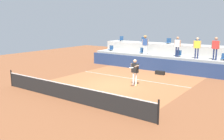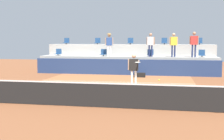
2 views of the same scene
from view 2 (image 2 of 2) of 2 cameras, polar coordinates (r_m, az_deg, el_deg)
ground_plane at (r=14.60m, az=-0.90°, el=-3.75°), size 40.00×40.00×0.00m
court_inner_paint at (r=15.57m, az=-0.16°, el=-3.13°), size 9.00×10.00×0.01m
court_service_line at (r=16.93m, az=0.72°, el=-2.38°), size 9.00×0.06×0.00m
tennis_net at (r=10.68m, az=-5.20°, el=-4.63°), size 10.48×0.08×1.07m
sponsor_backboard at (r=20.39m, az=2.46°, el=0.56°), size 13.00×0.16×1.10m
seating_tier_lower at (r=21.67m, az=2.95°, el=1.08°), size 13.00×1.80×1.25m
seating_tier_upper at (r=23.42m, az=3.54°, el=2.48°), size 13.00×1.80×2.10m
stadium_chair_lower_far_left at (r=22.89m, az=-10.47°, el=3.35°), size 0.44×0.40×0.52m
stadium_chair_lower_left at (r=21.86m, az=-1.67°, el=3.33°), size 0.44×0.40×0.52m
stadium_chair_lower_right at (r=21.39m, az=7.53°, el=3.22°), size 0.44×0.40×0.52m
stadium_chair_lower_far_right at (r=21.50m, az=17.20°, el=3.02°), size 0.44×0.40×0.52m
stadium_chair_upper_far_left at (r=24.54m, az=-8.92°, el=5.53°), size 0.44×0.40×0.52m
stadium_chair_upper_left at (r=23.79m, az=-2.85°, el=5.58°), size 0.44×0.40×0.52m
stadium_chair_upper_center at (r=23.31m, az=3.62°, el=5.57°), size 0.44×0.40×0.52m
stadium_chair_upper_right at (r=23.14m, az=10.22°, el=5.49°), size 0.44×0.40×0.52m
stadium_chair_upper_far_right at (r=23.27m, az=16.77°, el=5.33°), size 0.44×0.40×0.52m
tennis_player at (r=15.09m, az=4.30°, el=0.67°), size 0.73×1.20×1.75m
spectator_with_hat at (r=21.36m, az=-0.55°, el=5.45°), size 0.58×0.47×1.69m
spectator_leaning_on_rail at (r=20.98m, az=7.57°, el=5.37°), size 0.59×0.26×1.69m
spectator_in_white at (r=20.96m, az=11.99°, el=5.29°), size 0.59×0.28×1.69m
spectator_in_grey at (r=21.04m, az=15.78°, el=5.35°), size 0.61×0.26×1.77m
tennis_ball at (r=12.96m, az=9.20°, el=-1.95°), size 0.07×0.07×0.07m
equipment_bag at (r=19.24m, az=5.42°, el=-0.98°), size 0.76×0.28×0.30m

